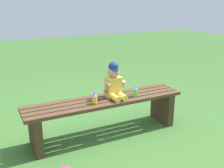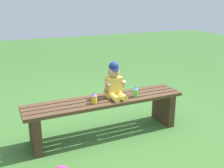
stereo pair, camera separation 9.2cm
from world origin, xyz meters
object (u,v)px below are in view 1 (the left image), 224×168
(park_bench, at_px, (105,110))
(sippy_cup_right, at_px, (135,91))
(child_figure, at_px, (114,82))
(sippy_cup_left, at_px, (95,98))

(park_bench, relative_size, sippy_cup_right, 14.59)
(child_figure, relative_size, sippy_cup_right, 3.26)
(sippy_cup_right, bearing_deg, park_bench, 168.72)
(park_bench, relative_size, sippy_cup_left, 14.59)
(child_figure, bearing_deg, park_bench, -173.65)
(child_figure, relative_size, sippy_cup_left, 3.26)
(park_bench, height_order, sippy_cup_left, sippy_cup_left)
(child_figure, bearing_deg, sippy_cup_left, -163.53)
(child_figure, xyz_separation_m, sippy_cup_left, (-0.27, -0.08, -0.12))
(park_bench, distance_m, sippy_cup_left, 0.26)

